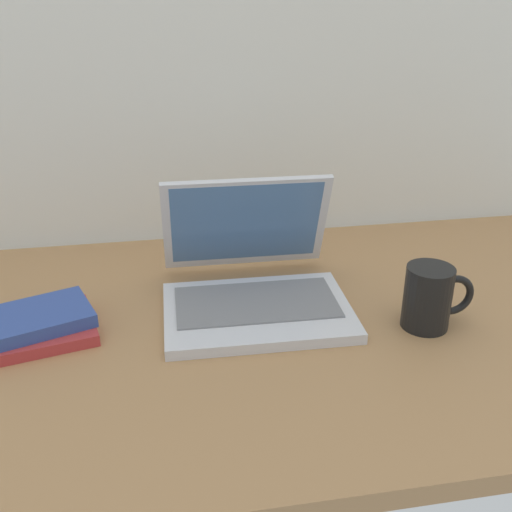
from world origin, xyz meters
name	(u,v)px	position (x,y,z in m)	size (l,w,h in m)	color
desk	(253,330)	(0.00, 0.00, 0.01)	(1.60, 0.76, 0.03)	#A87A4C
laptop	(253,279)	(0.01, 0.07, 0.07)	(0.32, 0.30, 0.21)	silver
coffee_mug	(430,297)	(0.28, -0.06, 0.08)	(0.12, 0.08, 0.10)	black
book_stack	(38,324)	(-0.34, 0.02, 0.05)	(0.20, 0.18, 0.04)	#B23333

